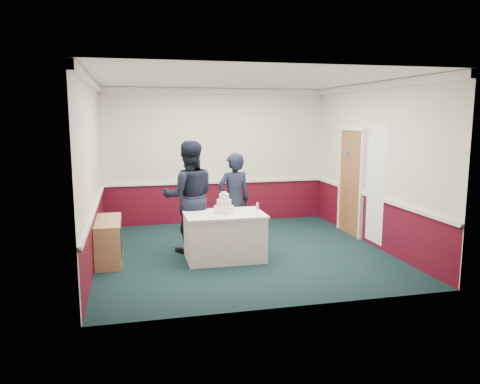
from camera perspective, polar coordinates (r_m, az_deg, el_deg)
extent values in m
plane|color=#12282B|center=(8.39, 0.27, -7.31)|extent=(5.00, 5.00, 0.00)
cube|color=silver|center=(10.50, -2.89, 4.37)|extent=(5.00, 0.05, 3.00)
cube|color=silver|center=(7.89, -17.49, 2.34)|extent=(0.05, 5.00, 3.00)
cube|color=silver|center=(9.00, 15.82, 3.21)|extent=(0.05, 5.00, 3.00)
cube|color=white|center=(8.06, 0.29, 13.40)|extent=(5.00, 5.00, 0.05)
cube|color=#4E0A19|center=(10.65, -2.85, -1.27)|extent=(5.00, 0.02, 0.90)
cube|color=white|center=(10.56, -2.86, 1.23)|extent=(4.98, 0.05, 0.06)
cube|color=white|center=(10.47, -2.94, 12.18)|extent=(5.00, 0.08, 0.12)
cube|color=olive|center=(9.75, 13.38, 1.08)|extent=(0.05, 0.90, 2.10)
cube|color=#234799|center=(9.81, 12.96, 4.50)|extent=(0.01, 0.12, 0.12)
cube|color=white|center=(8.79, 16.21, 1.09)|extent=(0.02, 0.60, 2.20)
cube|color=tan|center=(8.09, -15.71, -5.71)|extent=(0.40, 1.20, 0.70)
cube|color=black|center=(8.07, -14.27, -5.32)|extent=(0.01, 1.00, 0.50)
cube|color=white|center=(7.91, -1.94, -5.48)|extent=(1.28, 0.88, 0.76)
cube|color=white|center=(7.82, -1.95, -2.72)|extent=(1.32, 0.92, 0.04)
cylinder|color=white|center=(7.81, -1.95, -2.14)|extent=(0.34, 0.34, 0.12)
cylinder|color=silver|center=(7.82, -1.95, -2.48)|extent=(0.35, 0.35, 0.03)
cylinder|color=white|center=(7.79, -1.96, -1.31)|extent=(0.24, 0.24, 0.11)
cylinder|color=silver|center=(7.79, -1.96, -1.62)|extent=(0.25, 0.25, 0.02)
cylinder|color=white|center=(7.77, -1.96, -0.55)|extent=(0.16, 0.16, 0.10)
cylinder|color=silver|center=(7.77, -1.96, -0.84)|extent=(0.17, 0.17, 0.02)
sphere|color=#EDE5C9|center=(7.76, -1.97, -0.06)|extent=(0.03, 0.03, 0.03)
sphere|color=#EDE5C9|center=(7.78, -1.78, -0.04)|extent=(0.03, 0.03, 0.03)
sphere|color=#EDE5C9|center=(7.78, -2.15, -0.04)|extent=(0.03, 0.03, 0.03)
sphere|color=#EDE5C9|center=(7.74, -1.80, -0.09)|extent=(0.03, 0.03, 0.03)
sphere|color=#EDE5C9|center=(7.74, -2.14, -0.09)|extent=(0.03, 0.03, 0.03)
cube|color=silver|center=(7.62, -1.88, -2.87)|extent=(0.04, 0.22, 0.00)
cylinder|color=silver|center=(7.67, 2.13, -2.79)|extent=(0.05, 0.05, 0.01)
cylinder|color=silver|center=(7.66, 2.13, -2.45)|extent=(0.01, 0.01, 0.09)
cylinder|color=silver|center=(7.64, 2.14, -1.72)|extent=(0.04, 0.04, 0.11)
imported|color=black|center=(8.29, -6.22, -0.57)|extent=(0.99, 0.79, 1.97)
imported|color=black|center=(8.49, -0.75, -1.07)|extent=(0.70, 0.53, 1.74)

